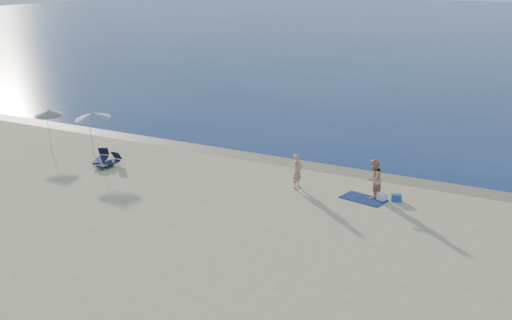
{
  "coord_description": "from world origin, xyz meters",
  "views": [
    {
      "loc": [
        14.01,
        -10.6,
        10.36
      ],
      "look_at": [
        -0.45,
        16.0,
        1.0
      ],
      "focal_mm": 45.0,
      "sensor_mm": 36.0,
      "label": 1
    }
  ],
  "objects": [
    {
      "name": "beach_towel",
      "position": [
        5.22,
        15.86,
        0.02
      ],
      "size": [
        2.19,
        1.49,
        0.03
      ],
      "primitive_type": "cube",
      "rotation": [
        0.0,
        0.0,
        -0.2
      ],
      "color": "#0F1C4D",
      "rests_on": "ground"
    },
    {
      "name": "sea",
      "position": [
        0.0,
        100.0,
        0.0
      ],
      "size": [
        240.0,
        160.0,
        0.01
      ],
      "primitive_type": "cube",
      "color": "#0D1F51",
      "rests_on": "ground"
    },
    {
      "name": "umbrella_far",
      "position": [
        -14.04,
        15.69,
        1.96
      ],
      "size": [
        2.2,
        2.21,
        2.23
      ],
      "rotation": [
        0.0,
        0.0,
        0.39
      ],
      "color": "silver",
      "rests_on": "ground"
    },
    {
      "name": "person_left",
      "position": [
        1.91,
        15.78,
        0.85
      ],
      "size": [
        0.46,
        0.65,
        1.7
      ],
      "primitive_type": "imported",
      "rotation": [
        0.0,
        0.0,
        1.49
      ],
      "color": "tan",
      "rests_on": "ground"
    },
    {
      "name": "umbrella_near",
      "position": [
        -10.44,
        15.45,
        2.24
      ],
      "size": [
        2.14,
        2.16,
        2.56
      ],
      "rotation": [
        0.0,
        0.0,
        -0.09
      ],
      "color": "silver",
      "rests_on": "ground"
    },
    {
      "name": "person_right",
      "position": [
        5.53,
        16.24,
        0.92
      ],
      "size": [
        0.85,
        1.01,
        1.84
      ],
      "primitive_type": "imported",
      "rotation": [
        0.0,
        0.0,
        -1.76
      ],
      "color": "tan",
      "rests_on": "ground"
    },
    {
      "name": "white_bag",
      "position": [
        6.01,
        16.09,
        0.16
      ],
      "size": [
        0.48,
        0.45,
        0.33
      ],
      "primitive_type": "cube",
      "rotation": [
        0.0,
        0.0,
        -0.42
      ],
      "color": "silver",
      "rests_on": "ground"
    },
    {
      "name": "blue_cooler",
      "position": [
        6.59,
        16.35,
        0.16
      ],
      "size": [
        0.54,
        0.46,
        0.33
      ],
      "primitive_type": "cube",
      "rotation": [
        0.0,
        0.0,
        0.35
      ],
      "color": "#1F53AB",
      "rests_on": "ground"
    },
    {
      "name": "lounger_right",
      "position": [
        -8.26,
        14.13,
        0.25
      ],
      "size": [
        0.51,
        1.54,
        0.68
      ],
      "rotation": [
        0.0,
        0.0,
        0.01
      ],
      "color": "#141A37",
      "rests_on": "ground"
    },
    {
      "name": "lounger_left",
      "position": [
        -9.08,
        14.4,
        0.26
      ],
      "size": [
        1.22,
        1.68,
        0.71
      ],
      "rotation": [
        0.0,
        0.0,
        0.48
      ],
      "color": "#131434",
      "rests_on": "ground"
    },
    {
      "name": "wet_sand_strip",
      "position": [
        0.0,
        19.4,
        0.0
      ],
      "size": [
        240.0,
        1.6,
        0.0
      ],
      "primitive_type": "cube",
      "color": "#847254",
      "rests_on": "ground"
    }
  ]
}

